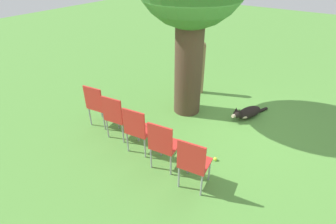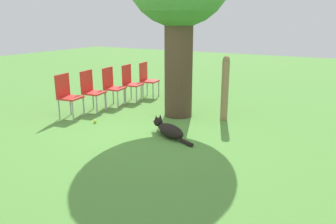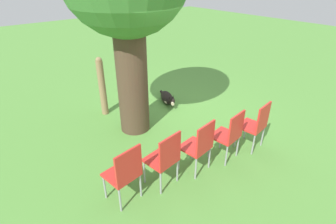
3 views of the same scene
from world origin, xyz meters
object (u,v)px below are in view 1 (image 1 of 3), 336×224
at_px(dog, 247,113).
at_px(red_chair_2, 138,128).
at_px(fence_post, 202,68).
at_px(red_chair_4, 98,103).
at_px(red_chair_1, 163,143).
at_px(red_chair_3, 116,115).
at_px(red_chair_0, 193,161).
at_px(tennis_ball, 215,159).

distance_m(dog, red_chair_2, 2.68).
distance_m(fence_post, red_chair_4, 2.83).
height_order(red_chair_1, red_chair_4, same).
bearing_deg(red_chair_3, red_chair_0, -106.75).
height_order(dog, tennis_ball, dog).
bearing_deg(tennis_ball, red_chair_1, 135.98).
bearing_deg(red_chair_2, fence_post, -2.64).
height_order(red_chair_1, red_chair_3, same).
xyz_separation_m(fence_post, red_chair_3, (-2.74, 0.38, -0.15)).
bearing_deg(fence_post, red_chair_3, 172.12).
distance_m(red_chair_0, red_chair_1, 0.64).
bearing_deg(red_chair_0, dog, -7.27).
distance_m(red_chair_1, red_chair_4, 1.93).
bearing_deg(red_chair_2, red_chair_0, -106.75).
relative_size(fence_post, red_chair_4, 1.44).
bearing_deg(red_chair_0, red_chair_1, 73.25).
relative_size(dog, red_chair_1, 1.12).
bearing_deg(red_chair_4, red_chair_3, -106.75).
bearing_deg(red_chair_4, red_chair_2, -106.75).
distance_m(red_chair_2, tennis_ball, 1.52).
relative_size(dog, tennis_ball, 15.75).
bearing_deg(fence_post, tennis_ball, -145.25).
relative_size(red_chair_2, tennis_ball, 14.07).
bearing_deg(red_chair_3, dog, -47.94).
height_order(red_chair_2, red_chair_3, same).
bearing_deg(red_chair_0, tennis_ball, -10.16).
bearing_deg(tennis_ball, dog, 1.85).
relative_size(red_chair_0, red_chair_2, 1.00).
distance_m(fence_post, red_chair_1, 3.08).
bearing_deg(red_chair_0, red_chair_4, 73.25).
distance_m(dog, tennis_ball, 1.75).
bearing_deg(red_chair_4, dog, -57.54).
distance_m(dog, red_chair_3, 2.95).
relative_size(red_chair_3, tennis_ball, 14.07).
xyz_separation_m(dog, fence_post, (0.51, 1.51, 0.57)).
distance_m(red_chair_0, red_chair_4, 2.58).
xyz_separation_m(red_chair_1, red_chair_3, (0.20, 1.27, 0.00)).
height_order(red_chair_2, tennis_ball, red_chair_2).
height_order(dog, red_chair_4, red_chair_4).
height_order(fence_post, red_chair_4, fence_post).
distance_m(red_chair_3, tennis_ball, 2.07).
relative_size(red_chair_1, red_chair_3, 1.00).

